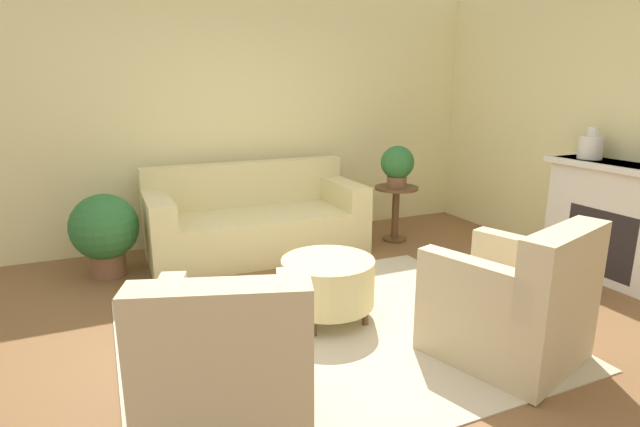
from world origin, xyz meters
TOP-DOWN VIEW (x-y plane):
  - ground_plane at (0.00, 0.00)m, footprint 16.00×16.00m
  - wall_back at (0.00, 2.61)m, footprint 9.11×0.12m
  - wall_right at (3.02, 0.00)m, footprint 0.12×9.92m
  - rug at (0.00, 0.00)m, footprint 2.89×2.40m
  - couch at (0.03, 1.95)m, footprint 2.20×0.97m
  - armchair_left at (-0.93, -0.77)m, footprint 1.01×1.06m
  - armchair_right at (0.93, -0.77)m, footprint 1.01×1.06m
  - ottoman_table at (0.07, 0.22)m, footprint 0.70×0.70m
  - side_table at (1.61, 1.72)m, footprint 0.49×0.49m
  - fireplace at (2.78, -0.09)m, footprint 0.44×1.32m
  - vase_mantel_near at (2.76, 0.25)m, footprint 0.22×0.22m
  - potted_plant_on_side_table at (1.61, 1.72)m, footprint 0.37×0.37m
  - potted_plant_floor at (-1.44, 1.86)m, footprint 0.61×0.61m

SIDE VIEW (x-z plane):
  - ground_plane at x=0.00m, z-range 0.00..0.00m
  - rug at x=0.00m, z-range 0.00..0.01m
  - ottoman_table at x=0.07m, z-range 0.07..0.54m
  - couch at x=0.03m, z-range -0.13..0.80m
  - armchair_left at x=-0.93m, z-range -0.10..0.82m
  - armchair_right at x=0.93m, z-range -0.10..0.82m
  - side_table at x=1.61m, z-range 0.11..0.74m
  - potted_plant_floor at x=-1.44m, z-range 0.06..0.84m
  - fireplace at x=2.78m, z-range 0.03..1.10m
  - potted_plant_on_side_table at x=1.61m, z-range 0.65..1.11m
  - vase_mantel_near at x=2.76m, z-range 1.04..1.34m
  - wall_back at x=0.00m, z-range 0.00..2.80m
  - wall_right at x=3.02m, z-range 0.00..2.80m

